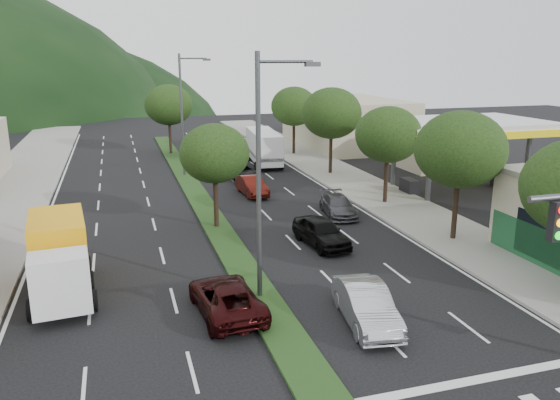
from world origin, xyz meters
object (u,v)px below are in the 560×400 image
object	(u,v)px
tree_r_e	(294,106)
suv_maroon	(226,297)
tree_r_b	(460,150)
car_queue_f	(238,152)
sedan_silver	(366,305)
tree_r_c	(388,135)
tree_r_d	(332,113)
streetlight_near	(264,167)
car_queue_a	(321,232)
car_queue_e	(232,160)
motorhome	(264,147)
tree_med_far	(169,105)
car_queue_c	(252,186)
box_truck	(60,259)
streetlight_mid	(184,109)
car_queue_d	(242,172)
tree_med_near	(214,154)
car_queue_b	(338,206)

from	to	relation	value
tree_r_e	suv_maroon	bearing A→B (deg)	-112.41
tree_r_e	tree_r_b	bearing A→B (deg)	-90.00
car_queue_f	sedan_silver	bearing A→B (deg)	-88.18
tree_r_c	sedan_silver	distance (m)	18.12
tree_r_d	streetlight_near	size ratio (longest dim) A/B	0.72
tree_r_c	tree_r_b	bearing A→B (deg)	-90.00
car_queue_a	car_queue_e	size ratio (longest dim) A/B	1.06
sedan_silver	motorhome	bearing A→B (deg)	89.57
tree_r_b	streetlight_near	distance (m)	12.47
tree_med_far	sedan_silver	distance (m)	39.73
car_queue_e	car_queue_c	bearing A→B (deg)	-86.78
tree_r_e	suv_maroon	xyz separation A→B (m)	(-13.62, -33.04, -4.21)
tree_med_far	streetlight_near	world-z (taller)	streetlight_near
suv_maroon	car_queue_a	size ratio (longest dim) A/B	1.11
car_queue_c	car_queue_f	size ratio (longest dim) A/B	1.00
tree_r_d	tree_r_e	world-z (taller)	tree_r_d
sedan_silver	car_queue_c	distance (m)	20.43
car_queue_e	box_truck	size ratio (longest dim) A/B	0.63
tree_r_c	sedan_silver	world-z (taller)	tree_r_c
streetlight_mid	box_truck	size ratio (longest dim) A/B	1.52
tree_r_b	tree_r_c	bearing A→B (deg)	90.00
suv_maroon	motorhome	world-z (taller)	motorhome
sedan_silver	car_queue_d	bearing A→B (deg)	95.37
car_queue_e	motorhome	distance (m)	3.54
tree_r_e	motorhome	world-z (taller)	tree_r_e
tree_r_c	car_queue_c	size ratio (longest dim) A/B	1.59
tree_med_near	box_truck	bearing A→B (deg)	-138.61
tree_med_near	motorhome	size ratio (longest dim) A/B	0.74
streetlight_mid	car_queue_c	xyz separation A→B (m)	(3.69, -7.95, -4.91)
suv_maroon	car_queue_f	xyz separation A→B (m)	(7.79, 33.10, -0.08)
car_queue_e	box_truck	world-z (taller)	box_truck
tree_r_e	streetlight_mid	xyz separation A→B (m)	(-11.79, -7.00, 0.69)
streetlight_mid	car_queue_e	bearing A→B (deg)	25.33
car_queue_c	car_queue_d	distance (m)	5.02
car_queue_b	tree_r_c	bearing A→B (deg)	29.38
sedan_silver	tree_r_c	bearing A→B (deg)	68.10
box_truck	tree_r_c	bearing A→B (deg)	-160.93
car_queue_d	car_queue_f	size ratio (longest dim) A/B	1.11
tree_r_e	motorhome	xyz separation A→B (m)	(-4.22, -3.86, -3.27)
car_queue_e	car_queue_f	size ratio (longest dim) A/B	1.01
suv_maroon	car_queue_b	xyz separation A→B (m)	(9.49, 11.41, -0.05)
tree_r_c	tree_med_near	xyz separation A→B (m)	(-12.00, -2.00, -0.32)
tree_med_near	car_queue_f	size ratio (longest dim) A/B	1.47
tree_med_near	tree_r_e	bearing A→B (deg)	61.39
sedan_silver	car_queue_a	bearing A→B (deg)	87.76
car_queue_d	box_truck	size ratio (longest dim) A/B	0.69
tree_r_d	car_queue_d	world-z (taller)	tree_r_d
box_truck	motorhome	distance (m)	29.68
streetlight_near	streetlight_mid	bearing A→B (deg)	90.00
box_truck	motorhome	bearing A→B (deg)	-127.27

